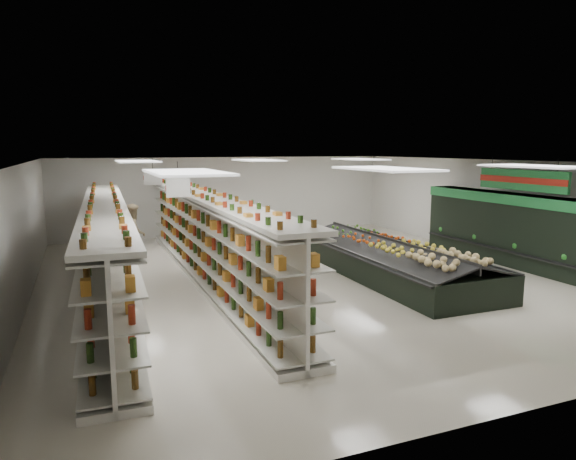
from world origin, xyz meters
name	(u,v)px	position (x,y,z in m)	size (l,w,h in m)	color
floor	(304,276)	(0.00, 0.00, 0.00)	(16.00, 16.00, 0.00)	beige
ceiling	(305,162)	(0.00, 0.00, 3.20)	(14.00, 16.00, 0.02)	white
wall_back	(228,196)	(0.00, 8.00, 1.60)	(14.00, 0.02, 3.20)	silver
wall_front	(546,297)	(0.00, -8.00, 1.60)	(14.00, 0.02, 3.20)	silver
wall_left	(22,236)	(-7.00, 0.00, 1.60)	(0.02, 16.00, 3.20)	silver
wall_right	(500,209)	(7.00, 0.00, 1.60)	(0.02, 16.00, 3.20)	silver
produce_wall_case	(525,227)	(6.53, -1.50, 1.24)	(0.93, 8.00, 2.20)	black
aisle_sign_near	(178,188)	(-3.80, -2.00, 2.75)	(0.52, 0.06, 0.75)	white
aisle_sign_far	(153,178)	(-3.80, 2.00, 2.75)	(0.52, 0.06, 0.75)	white
hortifruti_banner	(521,180)	(6.25, -1.50, 2.65)	(0.12, 3.20, 0.95)	#207B39
gondola_left	(107,252)	(-5.20, 0.35, 1.04)	(1.46, 13.07, 2.26)	white
gondola_center	(207,241)	(-2.58, 0.73, 1.06)	(1.03, 13.36, 2.32)	white
produce_island	(390,259)	(2.28, -0.82, 0.49)	(2.64, 7.20, 1.07)	black
soda_endcap	(238,226)	(-0.48, 4.94, 0.76)	(1.38, 1.08, 1.57)	#B32014
shopper_main	(294,256)	(-0.87, -1.31, 0.91)	(0.66, 0.43, 1.81)	silver
shopper_background	(134,232)	(-4.20, 4.11, 0.91)	(0.88, 0.55, 1.82)	tan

